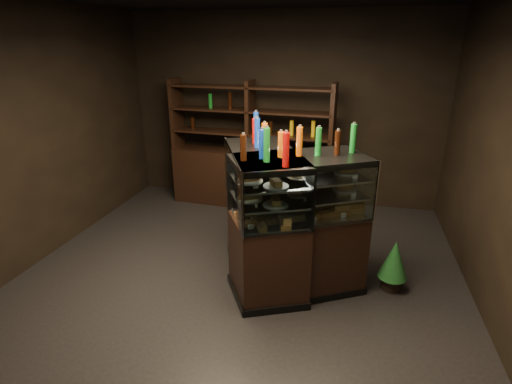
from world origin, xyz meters
TOP-DOWN VIEW (x-y plane):
  - ground at (0.00, 0.00)m, footprint 5.00×5.00m
  - room_shell at (0.00, 0.00)m, footprint 5.02×5.02m
  - display_case at (0.46, -0.07)m, footprint 1.73×1.53m
  - food_display at (0.45, -0.08)m, footprint 1.31×1.22m
  - bottles_top at (0.46, -0.07)m, footprint 1.15×1.08m
  - potted_conifer at (1.66, 0.08)m, footprint 0.31×0.31m
  - back_shelving at (-0.42, 2.05)m, footprint 2.59×0.57m

SIDE VIEW (x-z plane):
  - ground at x=0.00m, z-range 0.00..0.00m
  - potted_conifer at x=1.66m, z-range 0.05..0.70m
  - display_case at x=0.46m, z-range -0.25..1.25m
  - back_shelving at x=-0.42m, z-range -0.40..1.60m
  - food_display at x=0.45m, z-range 0.86..1.32m
  - bottles_top at x=0.46m, z-range 1.48..1.78m
  - room_shell at x=0.00m, z-range 0.44..3.45m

